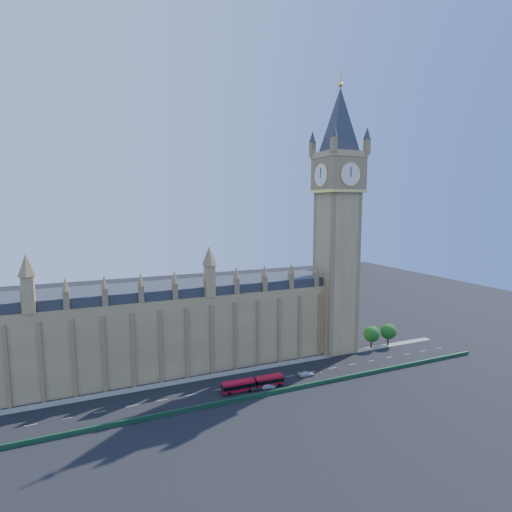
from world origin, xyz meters
name	(u,v)px	position (x,y,z in m)	size (l,w,h in m)	color
ground	(255,383)	(0.00, 0.00, 0.00)	(400.00, 400.00, 0.00)	black
palace_westminster	(158,328)	(-25.00, 22.00, 13.86)	(120.00, 20.00, 28.00)	olive
elizabeth_tower	(338,203)	(38.00, 13.99, 54.56)	(20.59, 20.59, 105.00)	olive
bridge_parapet	(267,393)	(0.00, -9.00, 0.60)	(160.00, 0.60, 1.20)	#1E4C2D
kerb_north	(244,371)	(0.00, 9.50, 0.08)	(160.00, 3.00, 0.16)	gray
tree_east_near	(372,334)	(52.22, 10.08, 5.64)	(6.00, 6.00, 8.50)	#382619
tree_east_far	(389,331)	(60.22, 10.08, 5.64)	(6.00, 6.00, 8.50)	#382619
red_bus	(253,384)	(-2.27, -3.88, 1.69)	(18.91, 3.45, 3.20)	red
car_grey	(256,388)	(-1.79, -4.86, 0.64)	(1.52, 3.77, 1.28)	#3A3C41
car_silver	(268,386)	(2.00, -5.07, 0.69)	(1.47, 4.20, 1.38)	#A9ABB0
car_white	(306,374)	(16.78, -2.02, 0.74)	(2.07, 5.08, 1.47)	silver
cone_a	(341,369)	(29.81, -2.15, 0.34)	(0.50, 0.50, 0.68)	black
cone_b	(298,374)	(14.84, -0.24, 0.36)	(0.48, 0.48, 0.73)	black
cone_c	(340,370)	(28.72, -3.01, 0.33)	(0.55, 0.55, 0.67)	black
cone_d	(321,373)	(21.79, -2.75, 0.33)	(0.51, 0.51, 0.67)	black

